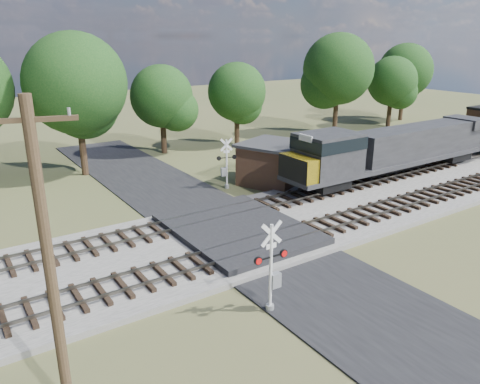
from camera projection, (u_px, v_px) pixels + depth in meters
ground at (242, 238)px, 27.39m from camera, size 160.00×160.00×0.00m
ballast_bed at (356, 202)px, 33.01m from camera, size 140.00×10.00×0.30m
road at (242, 238)px, 27.38m from camera, size 7.00×60.00×0.08m
crossing_panel at (238, 230)px, 27.69m from camera, size 7.00×9.00×0.62m
track_near at (306, 231)px, 27.33m from camera, size 140.00×2.60×0.33m
track_far at (256, 207)px, 31.27m from camera, size 140.00×2.60×0.33m
crossing_signal_near at (272, 275)px, 19.67m from camera, size 1.67×0.36×4.14m
crossing_signal_far at (226, 168)px, 35.86m from camera, size 1.58×0.45×3.97m
utility_pole at (49, 262)px, 13.08m from camera, size 2.37×0.76×9.90m
equipment_shed at (274, 163)px, 37.07m from camera, size 6.33×6.33×3.32m
treeline at (184, 85)px, 44.94m from camera, size 77.35×11.31×11.72m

